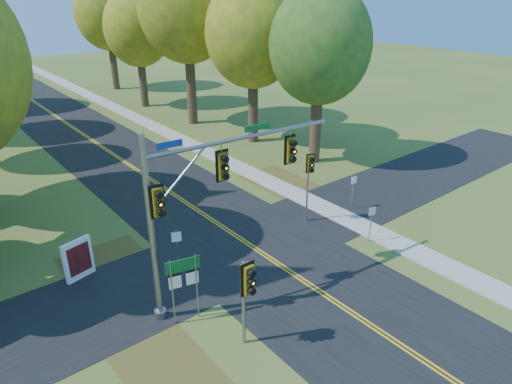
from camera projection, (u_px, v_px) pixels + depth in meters
ground at (274, 262)px, 22.50m from camera, size 160.00×160.00×0.00m
road_main at (274, 261)px, 22.49m from camera, size 8.00×160.00×0.02m
road_cross at (249, 245)px, 23.91m from camera, size 60.00×6.00×0.02m
centerline_left at (273, 262)px, 22.43m from camera, size 0.10×160.00×0.01m
centerline_right at (276, 260)px, 22.54m from camera, size 0.10×160.00×0.01m
sidewalk_east at (357, 223)px, 26.00m from camera, size 1.60×160.00×0.06m
leaf_patch_w_near at (116, 272)px, 21.65m from camera, size 4.00×6.00×0.00m
leaf_patch_e at (293, 188)px, 30.61m from camera, size 3.50×8.00×0.00m
leaf_patch_w_far at (169, 372)px, 16.11m from camera, size 3.00×5.00×0.00m
tree_e_a at (320, 46)px, 31.73m from camera, size 7.20×7.20×12.73m
tree_e_b at (253, 33)px, 36.07m from camera, size 7.60×7.60×13.33m
tree_e_c at (187, 6)px, 40.48m from camera, size 8.80×8.80×15.79m
tree_e_d at (138, 28)px, 47.66m from camera, size 7.00×7.00×12.32m
tree_e_e at (108, 13)px, 55.55m from camera, size 7.80×7.80×13.74m
traffic_mast at (201, 194)px, 17.73m from camera, size 8.64×1.10×7.85m
east_signal_pole at (310, 171)px, 24.88m from camera, size 0.45×0.55×4.18m
ped_signal_pole at (247, 285)px, 16.10m from camera, size 0.59×0.68×3.75m
route_sign_cluster at (184, 277)px, 17.74m from camera, size 1.36×0.36×2.98m
info_kiosk at (78, 260)px, 20.87m from camera, size 1.43×0.54×1.98m
reg_sign_e_north at (353, 186)px, 27.17m from camera, size 0.42×0.08×2.19m
reg_sign_e_south at (372, 218)px, 23.61m from camera, size 0.40×0.13×2.11m
reg_sign_w at (177, 245)px, 20.85m from camera, size 0.43×0.20×2.36m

